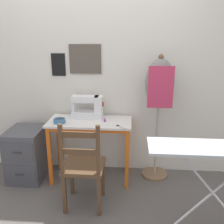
% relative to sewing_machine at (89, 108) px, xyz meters
% --- Properties ---
extents(ground_plane, '(14.00, 14.00, 0.00)m').
position_rel_sewing_machine_xyz_m(ground_plane, '(0.02, -0.33, -0.87)').
color(ground_plane, '#5B5651').
extents(wall_back, '(10.00, 0.07, 2.55)m').
position_rel_sewing_machine_xyz_m(wall_back, '(0.02, 0.18, 0.40)').
color(wall_back, silver).
rests_on(wall_back, ground_plane).
extents(sewing_table, '(0.96, 0.45, 0.75)m').
position_rel_sewing_machine_xyz_m(sewing_table, '(0.02, -0.12, -0.24)').
color(sewing_table, silver).
rests_on(sewing_table, ground_plane).
extents(sewing_machine, '(0.38, 0.18, 0.29)m').
position_rel_sewing_machine_xyz_m(sewing_machine, '(0.00, 0.00, 0.00)').
color(sewing_machine, white).
rests_on(sewing_machine, sewing_table).
extents(fabric_bowl, '(0.13, 0.13, 0.05)m').
position_rel_sewing_machine_xyz_m(fabric_bowl, '(-0.30, -0.21, -0.10)').
color(fabric_bowl, teal).
rests_on(fabric_bowl, sewing_table).
extents(scissors, '(0.12, 0.14, 0.01)m').
position_rel_sewing_machine_xyz_m(scissors, '(0.38, -0.28, -0.12)').
color(scissors, silver).
rests_on(scissors, sewing_table).
extents(thread_spool_near_machine, '(0.03, 0.03, 0.04)m').
position_rel_sewing_machine_xyz_m(thread_spool_near_machine, '(0.20, -0.13, -0.11)').
color(thread_spool_near_machine, purple).
rests_on(thread_spool_near_machine, sewing_table).
extents(wooden_chair, '(0.40, 0.38, 0.94)m').
position_rel_sewing_machine_xyz_m(wooden_chair, '(0.04, -0.64, -0.42)').
color(wooden_chair, '#513823').
rests_on(wooden_chair, ground_plane).
extents(filing_cabinet, '(0.40, 0.49, 0.63)m').
position_rel_sewing_machine_xyz_m(filing_cabinet, '(-0.75, -0.15, -0.56)').
color(filing_cabinet, '#4C4C51').
rests_on(filing_cabinet, ground_plane).
extents(dress_form, '(0.33, 0.32, 1.50)m').
position_rel_sewing_machine_xyz_m(dress_form, '(0.81, 0.00, 0.22)').
color(dress_form, '#846647').
rests_on(dress_form, ground_plane).
extents(ironing_board, '(1.14, 0.33, 0.84)m').
position_rel_sewing_machine_xyz_m(ironing_board, '(1.21, -0.91, -0.08)').
color(ironing_board, '#ADB2B7').
rests_on(ironing_board, ground_plane).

